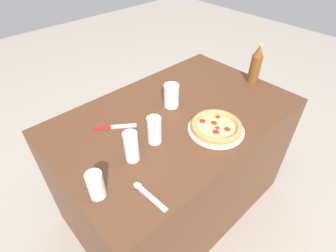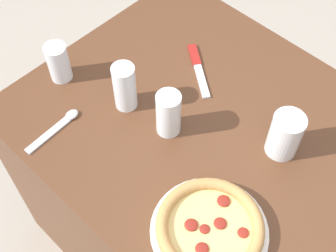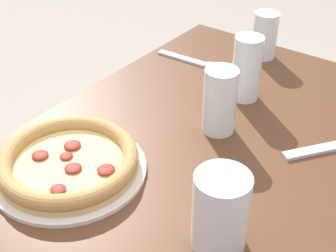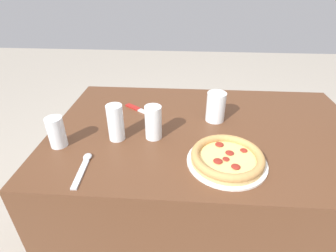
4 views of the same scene
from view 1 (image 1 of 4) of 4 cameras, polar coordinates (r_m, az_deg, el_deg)
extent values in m
plane|color=#A89E8E|center=(1.94, 1.26, -15.64)|extent=(8.00, 8.00, 0.00)
cube|color=#56331E|center=(1.64, 1.46, -8.06)|extent=(1.29, 0.82, 0.76)
cylinder|color=silver|center=(1.29, 10.36, -0.76)|extent=(0.27, 0.27, 0.01)
cylinder|color=tan|center=(1.29, 10.41, -0.42)|extent=(0.24, 0.24, 0.01)
cylinder|color=#E5C170|center=(1.28, 10.45, -0.17)|extent=(0.22, 0.22, 0.00)
torus|color=tan|center=(1.28, 10.49, 0.07)|extent=(0.25, 0.25, 0.03)
ellipsoid|color=maroon|center=(1.30, 9.99, 0.68)|extent=(0.03, 0.03, 0.01)
ellipsoid|color=maroon|center=(1.34, 10.77, 1.98)|extent=(0.03, 0.03, 0.01)
ellipsoid|color=maroon|center=(1.27, 12.81, -0.67)|extent=(0.03, 0.03, 0.01)
ellipsoid|color=maroon|center=(1.25, 10.40, -1.24)|extent=(0.03, 0.03, 0.01)
ellipsoid|color=maroon|center=(1.27, 10.71, -0.39)|extent=(0.02, 0.02, 0.01)
ellipsoid|color=maroon|center=(1.30, 7.51, 1.10)|extent=(0.03, 0.03, 0.01)
cylinder|color=white|center=(1.40, 0.74, 6.63)|extent=(0.08, 0.08, 0.13)
cylinder|color=black|center=(1.41, 0.73, 6.27)|extent=(0.07, 0.07, 0.10)
cylinder|color=white|center=(1.01, -15.44, -12.29)|extent=(0.06, 0.06, 0.12)
cylinder|color=#935123|center=(1.02, -15.25, -12.93)|extent=(0.05, 0.05, 0.07)
cylinder|color=white|center=(1.18, -2.99, -0.90)|extent=(0.07, 0.07, 0.13)
cylinder|color=beige|center=(1.19, -2.95, -1.85)|extent=(0.05, 0.05, 0.08)
cylinder|color=white|center=(1.10, -7.97, -4.47)|extent=(0.06, 0.06, 0.14)
cylinder|color=silver|center=(1.12, -7.81, -5.74)|extent=(0.05, 0.05, 0.07)
cylinder|color=brown|center=(1.70, 18.37, 11.68)|extent=(0.07, 0.07, 0.17)
cone|color=brown|center=(1.65, 19.21, 15.20)|extent=(0.06, 0.06, 0.06)
cylinder|color=gold|center=(1.64, 19.49, 16.37)|extent=(0.02, 0.02, 0.01)
cube|color=maroon|center=(1.33, -14.06, -0.34)|extent=(0.08, 0.07, 0.01)
cube|color=silver|center=(1.31, -9.60, -0.01)|extent=(0.11, 0.09, 0.01)
cube|color=silver|center=(1.01, -3.37, -15.56)|extent=(0.03, 0.14, 0.01)
ellipsoid|color=silver|center=(1.05, -6.60, -12.73)|extent=(0.03, 0.04, 0.01)
camera|label=2|loc=(1.08, 50.71, 39.34)|focal=50.00mm
camera|label=3|loc=(1.66, 7.07, 29.54)|focal=50.00mm
camera|label=4|loc=(0.74, 55.15, 1.23)|focal=28.00mm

